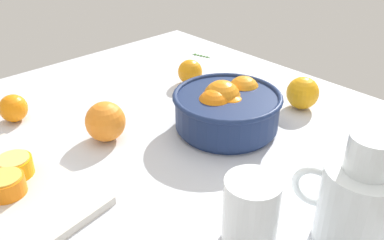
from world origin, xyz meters
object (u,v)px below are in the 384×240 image
(fruit_bowl, at_px, (227,108))
(juice_glass, at_px, (250,215))
(loose_orange_3, at_px, (105,121))
(loose_orange_1, at_px, (303,93))
(juice_pitcher, at_px, (357,206))
(loose_orange_2, at_px, (13,108))
(orange_half_0, at_px, (15,166))
(loose_orange_0, at_px, (190,72))
(cutting_board, at_px, (3,193))
(orange_half_1, at_px, (6,185))

(fruit_bowl, xyz_separation_m, juice_glass, (0.26, -0.23, -0.00))
(loose_orange_3, bearing_deg, loose_orange_1, 65.01)
(juice_pitcher, bearing_deg, loose_orange_3, -167.67)
(loose_orange_2, bearing_deg, orange_half_0, -22.14)
(juice_glass, distance_m, loose_orange_3, 0.41)
(juice_glass, distance_m, loose_orange_1, 0.48)
(fruit_bowl, bearing_deg, loose_orange_0, 155.50)
(cutting_board, bearing_deg, juice_glass, 33.06)
(loose_orange_2, bearing_deg, cutting_board, -27.24)
(cutting_board, height_order, orange_half_0, orange_half_0)
(fruit_bowl, relative_size, loose_orange_2, 3.73)
(juice_glass, xyz_separation_m, loose_orange_0, (-0.50, 0.34, -0.02))
(fruit_bowl, relative_size, juice_glass, 2.08)
(loose_orange_0, relative_size, loose_orange_2, 1.05)
(cutting_board, relative_size, orange_half_0, 5.28)
(juice_pitcher, bearing_deg, loose_orange_0, 160.10)
(juice_glass, bearing_deg, loose_orange_2, -170.22)
(orange_half_1, height_order, loose_orange_2, loose_orange_2)
(loose_orange_0, bearing_deg, loose_orange_1, 19.42)
(orange_half_0, relative_size, loose_orange_0, 0.97)
(cutting_board, bearing_deg, loose_orange_2, 152.76)
(cutting_board, distance_m, loose_orange_0, 0.59)
(fruit_bowl, relative_size, orange_half_0, 3.67)
(orange_half_0, distance_m, loose_orange_1, 0.67)
(orange_half_1, xyz_separation_m, loose_orange_3, (-0.06, 0.24, 0.01))
(fruit_bowl, xyz_separation_m, cutting_board, (-0.11, -0.47, -0.04))
(cutting_board, bearing_deg, juice_pitcher, 36.93)
(loose_orange_1, bearing_deg, orange_half_1, -102.29)
(orange_half_0, height_order, loose_orange_0, loose_orange_0)
(loose_orange_0, distance_m, loose_orange_1, 0.31)
(loose_orange_3, bearing_deg, fruit_bowl, 56.64)
(orange_half_1, height_order, loose_orange_3, loose_orange_3)
(juice_glass, height_order, orange_half_0, juice_glass)
(juice_pitcher, bearing_deg, loose_orange_1, 133.90)
(juice_pitcher, relative_size, loose_orange_1, 2.48)
(fruit_bowl, distance_m, orange_half_0, 0.45)
(cutting_board, bearing_deg, fruit_bowl, 77.06)
(fruit_bowl, height_order, cutting_board, fruit_bowl)
(juice_glass, bearing_deg, juice_pitcher, 47.70)
(orange_half_1, bearing_deg, loose_orange_3, 103.15)
(loose_orange_3, bearing_deg, juice_pitcher, 12.33)
(juice_glass, xyz_separation_m, orange_half_0, (-0.39, -0.20, -0.02))
(juice_glass, height_order, cutting_board, juice_glass)
(juice_pitcher, distance_m, loose_orange_3, 0.53)
(cutting_board, distance_m, loose_orange_1, 0.70)
(fruit_bowl, height_order, loose_orange_3, fruit_bowl)
(fruit_bowl, distance_m, juice_glass, 0.35)
(juice_glass, distance_m, orange_half_1, 0.42)
(cutting_board, relative_size, orange_half_1, 5.23)
(juice_glass, xyz_separation_m, orange_half_1, (-0.35, -0.23, -0.02))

